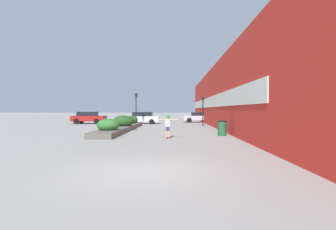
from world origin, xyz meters
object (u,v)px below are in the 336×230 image
(skateboarder, at_px, (168,123))
(car_leftmost, at_px, (199,117))
(skateboard, at_px, (168,137))
(car_rightmost, at_px, (142,118))
(car_center_right, at_px, (89,117))
(traffic_light_left, at_px, (136,104))
(traffic_light_right, at_px, (203,106))
(car_center_left, at_px, (258,118))
(trash_bin, at_px, (222,128))

(skateboarder, distance_m, car_leftmost, 21.00)
(skateboard, distance_m, car_rightmost, 17.32)
(car_center_right, xyz_separation_m, traffic_light_left, (6.66, -3.50, 1.67))
(car_rightmost, xyz_separation_m, traffic_light_right, (7.40, -3.92, 1.44))
(car_leftmost, xyz_separation_m, traffic_light_right, (-0.20, -7.71, 1.46))
(skateboard, bearing_deg, skateboarder, 10.62)
(skateboarder, distance_m, traffic_light_left, 13.98)
(skateboarder, relative_size, car_center_right, 0.34)
(skateboarder, height_order, car_center_left, skateboarder)
(traffic_light_right, bearing_deg, trash_bin, -89.18)
(car_center_left, bearing_deg, trash_bin, -25.25)
(car_leftmost, distance_m, traffic_light_right, 7.85)
(car_leftmost, bearing_deg, car_center_left, -115.55)
(car_leftmost, bearing_deg, car_center_right, 104.99)
(skateboard, height_order, traffic_light_left, traffic_light_left)
(skateboarder, bearing_deg, skateboard, -169.38)
(trash_bin, xyz_separation_m, car_leftmost, (0.04, 18.93, 0.25))
(car_leftmost, height_order, car_center_right, car_center_right)
(skateboard, height_order, traffic_light_right, traffic_light_right)
(trash_bin, xyz_separation_m, car_rightmost, (-7.56, 15.14, 0.27))
(skateboard, height_order, car_leftmost, car_leftmost)
(trash_bin, distance_m, traffic_light_right, 11.35)
(skateboarder, xyz_separation_m, car_leftmost, (3.75, 20.66, -0.17))
(car_center_left, relative_size, car_center_right, 0.94)
(traffic_light_right, bearing_deg, car_center_right, 164.91)
(skateboarder, xyz_separation_m, car_center_right, (-10.70, 16.79, -0.12))
(car_leftmost, distance_m, car_center_left, 8.04)
(skateboarder, distance_m, car_center_right, 19.91)
(car_leftmost, xyz_separation_m, car_center_left, (7.25, -3.47, 0.02))
(skateboarder, relative_size, trash_bin, 1.36)
(car_center_right, relative_size, traffic_light_right, 1.29)
(car_center_right, bearing_deg, skateboard, 32.52)
(car_center_left, bearing_deg, traffic_light_right, -60.33)
(skateboarder, distance_m, traffic_light_right, 13.49)
(car_center_left, relative_size, car_rightmost, 0.87)
(skateboarder, bearing_deg, car_rightmost, 113.47)
(skateboarder, bearing_deg, car_center_left, 68.00)
(skateboard, relative_size, traffic_light_left, 0.16)
(car_center_left, bearing_deg, car_rightmost, -88.75)
(car_center_right, distance_m, traffic_light_right, 14.83)
(car_leftmost, bearing_deg, skateboarder, 169.70)
(skateboard, distance_m, traffic_light_left, 14.10)
(car_rightmost, bearing_deg, skateboard, -167.14)
(car_center_right, bearing_deg, car_center_left, 91.07)
(car_rightmost, bearing_deg, car_center_left, -88.75)
(car_leftmost, height_order, traffic_light_right, traffic_light_right)
(car_leftmost, distance_m, car_rightmost, 8.50)
(skateboarder, relative_size, traffic_light_right, 0.44)
(skateboard, relative_size, car_center_right, 0.14)
(car_leftmost, xyz_separation_m, car_rightmost, (-7.60, -3.79, 0.02))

